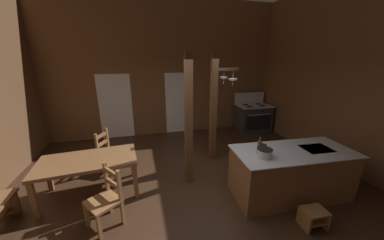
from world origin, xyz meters
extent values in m
cube|color=#382316|center=(0.00, 0.00, -0.05)|extent=(8.11, 7.66, 0.10)
cube|color=brown|center=(0.00, 3.50, 2.14)|extent=(8.11, 0.14, 4.28)
cube|color=brown|center=(3.73, 0.00, 2.14)|extent=(0.14, 7.66, 4.28)
cube|color=white|center=(-1.64, 3.43, 1.02)|extent=(1.00, 0.01, 2.05)
cube|color=white|center=(0.37, 3.43, 1.02)|extent=(0.84, 0.01, 2.05)
cube|color=brown|center=(1.73, -0.49, 0.45)|extent=(2.16, 1.04, 0.90)
cube|color=#B7BABF|center=(1.73, -0.49, 0.91)|extent=(2.22, 1.10, 0.02)
cube|color=black|center=(2.21, -0.53, 0.92)|extent=(0.55, 0.43, 0.00)
cube|color=black|center=(1.76, -0.07, 0.05)|extent=(1.99, 0.17, 0.10)
cube|color=#2D2D2D|center=(2.96, 2.87, 0.45)|extent=(1.11, 0.78, 0.90)
cube|color=black|center=(2.95, 2.49, 0.42)|extent=(0.93, 0.03, 0.52)
cylinder|color=#B7BABF|center=(2.95, 2.46, 0.70)|extent=(0.83, 0.04, 0.02)
cube|color=#B7BABF|center=(2.96, 2.87, 0.92)|extent=(1.15, 0.82, 0.03)
cube|color=#B7BABF|center=(2.96, 3.23, 1.12)|extent=(1.14, 0.06, 0.40)
cylinder|color=black|center=(3.20, 2.71, 0.94)|extent=(0.20, 0.20, 0.01)
cylinder|color=black|center=(2.70, 2.72, 0.94)|extent=(0.20, 0.20, 0.01)
cylinder|color=black|center=(3.21, 3.02, 0.94)|extent=(0.20, 0.20, 0.01)
cylinder|color=black|center=(2.71, 3.03, 0.94)|extent=(0.20, 0.20, 0.01)
cylinder|color=black|center=(3.28, 2.46, 0.82)|extent=(0.04, 0.03, 0.04)
cylinder|color=black|center=(3.06, 2.47, 0.82)|extent=(0.04, 0.03, 0.04)
cylinder|color=black|center=(2.84, 2.47, 0.82)|extent=(0.04, 0.03, 0.04)
cylinder|color=black|center=(2.62, 2.48, 0.82)|extent=(0.04, 0.03, 0.04)
cube|color=brown|center=(0.83, 1.25, 1.32)|extent=(0.15, 0.15, 2.63)
cube|color=brown|center=(1.10, 1.27, 2.26)|extent=(0.68, 0.12, 0.06)
cylinder|color=#B7BABF|center=(1.07, 1.27, 2.18)|extent=(0.01, 0.01, 0.16)
cylinder|color=#B7BABF|center=(1.07, 1.27, 2.08)|extent=(0.19, 0.19, 0.04)
cylinder|color=#B7BABF|center=(1.07, 1.27, 2.00)|extent=(0.02, 0.02, 0.14)
cylinder|color=#B7BABF|center=(1.31, 1.28, 2.15)|extent=(0.01, 0.01, 0.21)
cylinder|color=#B7BABF|center=(1.31, 1.28, 2.03)|extent=(0.21, 0.21, 0.04)
cylinder|color=#B7BABF|center=(1.31, 1.28, 1.95)|extent=(0.02, 0.02, 0.14)
cube|color=brown|center=(0.00, 0.42, 1.32)|extent=(0.14, 0.14, 2.63)
cube|color=olive|center=(1.57, -1.26, 0.28)|extent=(0.38, 0.30, 0.04)
cube|color=olive|center=(1.41, -1.25, 0.13)|extent=(0.06, 0.28, 0.26)
cube|color=olive|center=(1.73, -1.27, 0.13)|extent=(0.06, 0.28, 0.26)
cube|color=olive|center=(1.57, -1.26, 0.14)|extent=(0.34, 0.30, 0.03)
cube|color=brown|center=(-1.90, 0.48, 0.71)|extent=(1.77, 1.04, 0.06)
cube|color=brown|center=(-2.72, 0.80, 0.34)|extent=(0.09, 0.09, 0.68)
cube|color=brown|center=(-1.15, 0.93, 0.34)|extent=(0.09, 0.09, 0.68)
cube|color=brown|center=(-2.66, 0.02, 0.34)|extent=(0.09, 0.09, 0.68)
cube|color=brown|center=(-1.08, 0.16, 0.34)|extent=(0.09, 0.09, 0.68)
cube|color=olive|center=(-1.55, -0.41, 0.43)|extent=(0.61, 0.61, 0.04)
cube|color=olive|center=(-1.59, -0.67, 0.21)|extent=(0.07, 0.07, 0.41)
cube|color=olive|center=(-1.82, -0.36, 0.21)|extent=(0.07, 0.07, 0.41)
cube|color=olive|center=(-1.29, -0.45, 0.47)|extent=(0.07, 0.07, 0.95)
cube|color=olive|center=(-1.51, -0.14, 0.47)|extent=(0.07, 0.07, 0.95)
cube|color=olive|center=(-1.40, -0.29, 0.84)|extent=(0.25, 0.33, 0.07)
cube|color=olive|center=(-1.40, -0.29, 0.65)|extent=(0.25, 0.33, 0.07)
cube|color=olive|center=(-1.63, 1.33, 0.43)|extent=(0.59, 0.59, 0.04)
cube|color=olive|center=(-1.37, 1.41, 0.21)|extent=(0.07, 0.07, 0.41)
cube|color=olive|center=(-1.54, 1.07, 0.21)|extent=(0.07, 0.07, 0.41)
cube|color=olive|center=(-1.71, 1.58, 0.47)|extent=(0.07, 0.07, 0.95)
cube|color=olive|center=(-1.88, 1.24, 0.47)|extent=(0.07, 0.07, 0.95)
cube|color=olive|center=(-1.80, 1.41, 0.84)|extent=(0.20, 0.36, 0.07)
cube|color=olive|center=(-1.80, 1.41, 0.65)|extent=(0.20, 0.36, 0.07)
cube|color=brown|center=(-3.15, 0.26, 0.20)|extent=(0.31, 0.07, 0.40)
cylinder|color=#B7BABF|center=(1.06, -0.57, 0.99)|extent=(0.25, 0.25, 0.14)
cylinder|color=black|center=(1.06, -0.57, 1.07)|extent=(0.26, 0.26, 0.01)
cylinder|color=#B7BABF|center=(0.93, -0.57, 1.03)|extent=(0.05, 0.02, 0.02)
cylinder|color=#B7BABF|center=(1.20, -0.57, 1.03)|extent=(0.05, 0.02, 0.02)
cylinder|color=silver|center=(1.26, -0.25, 0.95)|extent=(0.17, 0.17, 0.06)
cylinder|color=black|center=(1.26, -0.25, 0.98)|extent=(0.14, 0.14, 0.00)
cylinder|color=#56331E|center=(1.09, -0.38, 1.03)|extent=(0.08, 0.08, 0.21)
cylinder|color=#56331E|center=(1.09, -0.38, 1.17)|extent=(0.03, 0.03, 0.07)
camera|label=1|loc=(-0.90, -3.23, 2.53)|focal=18.90mm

